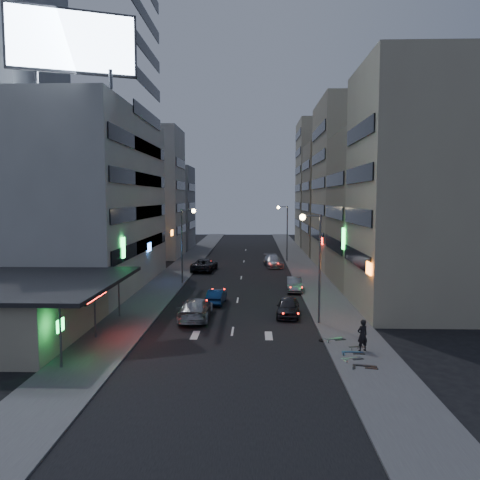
{
  "coord_description": "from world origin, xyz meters",
  "views": [
    {
      "loc": [
        1.5,
        -27.96,
        9.33
      ],
      "look_at": [
        0.18,
        15.31,
        5.4
      ],
      "focal_mm": 35.0,
      "sensor_mm": 36.0,
      "label": 1
    }
  ],
  "objects_px": {
    "parked_car_right_near": "(288,307)",
    "scooter_silver_a": "(360,347)",
    "scooter_black_b": "(363,338)",
    "scooter_silver_b": "(342,329)",
    "parked_car_left": "(205,265)",
    "parked_car_right_far": "(273,261)",
    "parked_car_right_mid": "(294,284)",
    "road_car_silver": "(196,309)",
    "road_car_blue": "(216,296)",
    "person": "(362,335)",
    "scooter_black_a": "(378,356)",
    "scooter_blue": "(364,342)"
  },
  "relations": [
    {
      "from": "parked_car_right_near",
      "to": "scooter_silver_a",
      "type": "height_order",
      "value": "parked_car_right_near"
    },
    {
      "from": "scooter_black_b",
      "to": "scooter_silver_b",
      "type": "relative_size",
      "value": 0.83
    },
    {
      "from": "parked_car_left",
      "to": "scooter_silver_a",
      "type": "height_order",
      "value": "parked_car_left"
    },
    {
      "from": "parked_car_right_near",
      "to": "parked_car_right_far",
      "type": "xyz_separation_m",
      "value": [
        -0.14,
        26.29,
        0.04
      ]
    },
    {
      "from": "parked_car_right_mid",
      "to": "road_car_silver",
      "type": "height_order",
      "value": "road_car_silver"
    },
    {
      "from": "road_car_blue",
      "to": "parked_car_left",
      "type": "bearing_deg",
      "value": -76.25
    },
    {
      "from": "person",
      "to": "scooter_silver_a",
      "type": "distance_m",
      "value": 1.17
    },
    {
      "from": "scooter_silver_b",
      "to": "scooter_black_a",
      "type": "bearing_deg",
      "value": 174.31
    },
    {
      "from": "parked_car_right_far",
      "to": "scooter_silver_b",
      "type": "xyz_separation_m",
      "value": [
        3.24,
        -32.33,
        -0.05
      ]
    },
    {
      "from": "parked_car_right_near",
      "to": "person",
      "type": "xyz_separation_m",
      "value": [
        3.84,
        -8.72,
        0.35
      ]
    },
    {
      "from": "parked_car_right_mid",
      "to": "scooter_blue",
      "type": "relative_size",
      "value": 2.16
    },
    {
      "from": "parked_car_right_far",
      "to": "scooter_silver_a",
      "type": "bearing_deg",
      "value": -91.13
    },
    {
      "from": "scooter_black_a",
      "to": "parked_car_right_mid",
      "type": "bearing_deg",
      "value": 19.6
    },
    {
      "from": "parked_car_left",
      "to": "scooter_blue",
      "type": "xyz_separation_m",
      "value": [
        12.88,
        -31.35,
        -0.1
      ]
    },
    {
      "from": "parked_car_left",
      "to": "road_car_blue",
      "type": "distance_m",
      "value": 18.58
    },
    {
      "from": "parked_car_right_near",
      "to": "parked_car_right_far",
      "type": "relative_size",
      "value": 0.8
    },
    {
      "from": "parked_car_left",
      "to": "road_car_blue",
      "type": "xyz_separation_m",
      "value": [
        3.01,
        -18.34,
        -0.16
      ]
    },
    {
      "from": "person",
      "to": "parked_car_right_mid",
      "type": "bearing_deg",
      "value": -106.24
    },
    {
      "from": "parked_car_left",
      "to": "road_car_blue",
      "type": "height_order",
      "value": "parked_car_left"
    },
    {
      "from": "road_car_blue",
      "to": "parked_car_right_mid",
      "type": "bearing_deg",
      "value": -137.48
    },
    {
      "from": "person",
      "to": "scooter_blue",
      "type": "height_order",
      "value": "person"
    },
    {
      "from": "road_car_silver",
      "to": "scooter_black_b",
      "type": "height_order",
      "value": "road_car_silver"
    },
    {
      "from": "parked_car_right_near",
      "to": "parked_car_right_mid",
      "type": "distance_m",
      "value": 9.95
    },
    {
      "from": "person",
      "to": "scooter_blue",
      "type": "distance_m",
      "value": 0.42
    },
    {
      "from": "person",
      "to": "scooter_black_b",
      "type": "relative_size",
      "value": 1.17
    },
    {
      "from": "road_car_blue",
      "to": "scooter_black_b",
      "type": "height_order",
      "value": "road_car_blue"
    },
    {
      "from": "parked_car_left",
      "to": "scooter_silver_a",
      "type": "relative_size",
      "value": 3.21
    },
    {
      "from": "parked_car_right_mid",
      "to": "road_car_blue",
      "type": "relative_size",
      "value": 1.06
    },
    {
      "from": "road_car_silver",
      "to": "person",
      "type": "height_order",
      "value": "person"
    },
    {
      "from": "scooter_silver_b",
      "to": "road_car_blue",
      "type": "bearing_deg",
      "value": 25.49
    },
    {
      "from": "parked_car_right_mid",
      "to": "scooter_silver_b",
      "type": "distance_m",
      "value": 16.02
    },
    {
      "from": "road_car_silver",
      "to": "person",
      "type": "relative_size",
      "value": 2.91
    },
    {
      "from": "parked_car_right_far",
      "to": "scooter_silver_b",
      "type": "relative_size",
      "value": 2.69
    },
    {
      "from": "parked_car_left",
      "to": "scooter_silver_b",
      "type": "xyz_separation_m",
      "value": [
        12.12,
        -28.52,
        -0.08
      ]
    },
    {
      "from": "scooter_black_a",
      "to": "scooter_black_b",
      "type": "xyz_separation_m",
      "value": [
        0.04,
        3.6,
        -0.09
      ]
    },
    {
      "from": "parked_car_right_mid",
      "to": "person",
      "type": "relative_size",
      "value": 2.14
    },
    {
      "from": "scooter_black_b",
      "to": "parked_car_right_far",
      "type": "bearing_deg",
      "value": -7.56
    },
    {
      "from": "parked_car_left",
      "to": "scooter_blue",
      "type": "relative_size",
      "value": 3.02
    },
    {
      "from": "parked_car_right_near",
      "to": "scooter_silver_a",
      "type": "relative_size",
      "value": 2.38
    },
    {
      "from": "road_car_blue",
      "to": "scooter_silver_b",
      "type": "distance_m",
      "value": 13.66
    },
    {
      "from": "parked_car_right_mid",
      "to": "parked_car_left",
      "type": "relative_size",
      "value": 0.71
    },
    {
      "from": "parked_car_right_near",
      "to": "road_car_silver",
      "type": "distance_m",
      "value": 7.27
    },
    {
      "from": "parked_car_right_far",
      "to": "scooter_black_b",
      "type": "distance_m",
      "value": 34.23
    },
    {
      "from": "scooter_black_a",
      "to": "scooter_black_b",
      "type": "distance_m",
      "value": 3.61
    },
    {
      "from": "parked_car_right_mid",
      "to": "parked_car_right_near",
      "type": "bearing_deg",
      "value": -95.25
    },
    {
      "from": "parked_car_right_mid",
      "to": "scooter_blue",
      "type": "xyz_separation_m",
      "value": [
        2.55,
        -18.75,
        0.02
      ]
    },
    {
      "from": "scooter_silver_b",
      "to": "parked_car_right_near",
      "type": "bearing_deg",
      "value": 10.82
    },
    {
      "from": "parked_car_right_far",
      "to": "road_car_blue",
      "type": "distance_m",
      "value": 22.92
    },
    {
      "from": "person",
      "to": "scooter_silver_b",
      "type": "bearing_deg",
      "value": -98.59
    },
    {
      "from": "parked_car_right_near",
      "to": "parked_car_right_far",
      "type": "bearing_deg",
      "value": 96.53
    }
  ]
}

